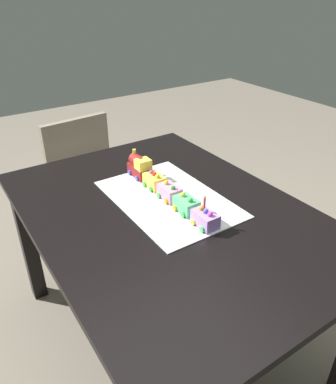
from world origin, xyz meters
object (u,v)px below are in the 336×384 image
(cake_car_caboose_lavender, at_px, (205,219))
(cake_car_hopper_lemon, at_px, (154,181))
(cake_car_tanker_bubblegum, at_px, (170,192))
(cake_locomotive, at_px, (140,166))
(chair, at_px, (73,174))
(cake_car_gondola_mint_green, at_px, (186,205))
(dining_table, at_px, (168,232))
(birthday_candle, at_px, (205,202))

(cake_car_caboose_lavender, bearing_deg, cake_car_hopper_lemon, 180.00)
(cake_car_hopper_lemon, xyz_separation_m, cake_car_tanker_bubblegum, (0.12, -0.00, -0.00))
(cake_locomotive, bearing_deg, chair, -173.24)
(cake_locomotive, xyz_separation_m, cake_car_gondola_mint_green, (0.36, 0.00, -0.02))
(cake_car_hopper_lemon, height_order, cake_car_caboose_lavender, same)
(dining_table, xyz_separation_m, birthday_candle, (0.16, 0.05, 0.21))
(cake_car_tanker_bubblegum, bearing_deg, cake_car_hopper_lemon, 180.00)
(birthday_candle, bearing_deg, dining_table, -160.99)
(chair, distance_m, cake_car_tanker_bubblegum, 1.01)
(cake_car_hopper_lemon, bearing_deg, cake_car_tanker_bubblegum, -0.00)
(chair, distance_m, cake_car_caboose_lavender, 1.24)
(cake_car_caboose_lavender, bearing_deg, birthday_candle, -180.00)
(birthday_candle, bearing_deg, cake_car_gondola_mint_green, 180.00)
(cake_locomotive, distance_m, cake_car_hopper_lemon, 0.13)
(chair, relative_size, birthday_candle, 15.63)
(cake_car_tanker_bubblegum, height_order, cake_car_gondola_mint_green, same)
(dining_table, xyz_separation_m, cake_car_hopper_lemon, (-0.19, 0.05, 0.14))
(cake_locomotive, relative_size, cake_car_tanker_bubblegum, 1.40)
(cake_car_tanker_bubblegum, height_order, birthday_candle, birthday_candle)
(cake_car_hopper_lemon, relative_size, cake_car_tanker_bubblegum, 1.00)
(dining_table, xyz_separation_m, cake_locomotive, (-0.32, 0.05, 0.16))
(cake_locomotive, height_order, birthday_candle, birthday_candle)
(chair, relative_size, cake_car_caboose_lavender, 8.60)
(cake_car_tanker_bubblegum, bearing_deg, birthday_candle, -0.00)
(dining_table, bearing_deg, cake_car_caboose_lavender, 17.96)
(dining_table, xyz_separation_m, chair, (-1.03, -0.03, -0.16))
(dining_table, height_order, chair, chair)
(cake_car_tanker_bubblegum, height_order, cake_car_caboose_lavender, same)
(chair, xyz_separation_m, cake_locomotive, (0.72, 0.08, 0.32))
(chair, xyz_separation_m, cake_car_caboose_lavender, (1.20, 0.08, 0.30))
(dining_table, xyz_separation_m, cake_car_caboose_lavender, (0.17, 0.05, 0.14))
(chair, bearing_deg, dining_table, 85.89)
(chair, xyz_separation_m, cake_car_tanker_bubblegum, (0.96, 0.08, 0.30))
(cake_car_hopper_lemon, bearing_deg, chair, -174.26)
(cake_locomotive, xyz_separation_m, cake_car_hopper_lemon, (0.13, 0.00, -0.02))
(cake_car_hopper_lemon, bearing_deg, dining_table, -16.10)
(cake_car_caboose_lavender, height_order, birthday_candle, birthday_candle)
(chair, xyz_separation_m, cake_car_hopper_lemon, (0.85, 0.08, 0.30))
(chair, distance_m, cake_car_gondola_mint_green, 1.13)
(cake_locomotive, bearing_deg, dining_table, -9.70)
(cake_car_hopper_lemon, distance_m, cake_car_gondola_mint_green, 0.24)
(chair, height_order, cake_car_gondola_mint_green, chair)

